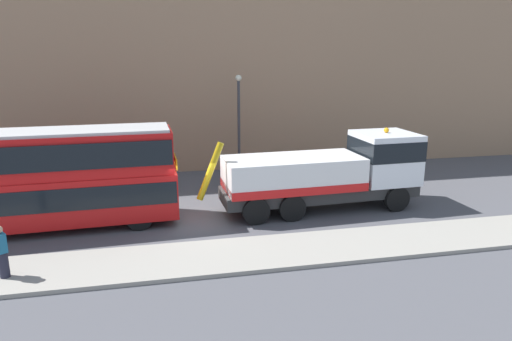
% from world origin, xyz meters
% --- Properties ---
extents(ground_plane, '(120.00, 120.00, 0.00)m').
position_xyz_m(ground_plane, '(0.00, 0.00, 0.00)').
color(ground_plane, '#4C4C51').
extents(near_kerb, '(60.00, 2.80, 0.15)m').
position_xyz_m(near_kerb, '(0.00, -4.20, 0.07)').
color(near_kerb, gray).
rests_on(near_kerb, ground_plane).
extents(building_facade, '(60.00, 1.50, 16.00)m').
position_xyz_m(building_facade, '(0.00, 8.95, 8.07)').
color(building_facade, '#9E7A5B').
rests_on(building_facade, ground_plane).
extents(recovery_tow_truck, '(10.19, 3.03, 3.67)m').
position_xyz_m(recovery_tow_truck, '(5.95, 0.10, 1.76)').
color(recovery_tow_truck, '#2D2D2D').
rests_on(recovery_tow_truck, ground_plane).
extents(double_decker_bus, '(11.13, 3.03, 4.06)m').
position_xyz_m(double_decker_bus, '(-6.47, 0.08, 2.23)').
color(double_decker_bus, red).
rests_on(double_decker_bus, ground_plane).
extents(pedestrian_onlooker, '(0.44, 0.48, 1.71)m').
position_xyz_m(pedestrian_onlooker, '(-6.52, -4.41, 0.99)').
color(pedestrian_onlooker, '#232333').
rests_on(pedestrian_onlooker, near_kerb).
extents(street_lamp, '(0.36, 0.36, 5.83)m').
position_xyz_m(street_lamp, '(2.92, 6.76, 3.47)').
color(street_lamp, '#38383D').
rests_on(street_lamp, ground_plane).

